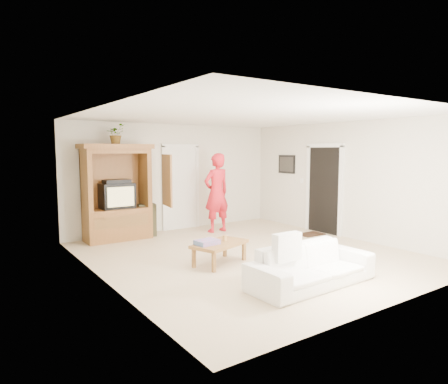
{
  "coord_description": "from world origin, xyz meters",
  "views": [
    {
      "loc": [
        -4.57,
        -5.82,
        1.97
      ],
      "look_at": [
        -0.17,
        0.6,
        1.15
      ],
      "focal_mm": 32.0,
      "sensor_mm": 36.0,
      "label": 1
    }
  ],
  "objects_px": {
    "armoire": "(118,199)",
    "sofa": "(311,266)",
    "man": "(217,193)",
    "coffee_table": "(220,245)"
  },
  "relations": [
    {
      "from": "armoire",
      "to": "sofa",
      "type": "relative_size",
      "value": 1.05
    },
    {
      "from": "man",
      "to": "sofa",
      "type": "height_order",
      "value": "man"
    },
    {
      "from": "man",
      "to": "sofa",
      "type": "relative_size",
      "value": 0.95
    },
    {
      "from": "armoire",
      "to": "coffee_table",
      "type": "relative_size",
      "value": 1.84
    },
    {
      "from": "armoire",
      "to": "sofa",
      "type": "height_order",
      "value": "armoire"
    },
    {
      "from": "sofa",
      "to": "coffee_table",
      "type": "xyz_separation_m",
      "value": [
        -0.49,
        1.67,
        0.04
      ]
    },
    {
      "from": "armoire",
      "to": "coffee_table",
      "type": "xyz_separation_m",
      "value": [
        0.77,
        -2.86,
        -0.58
      ]
    },
    {
      "from": "man",
      "to": "sofa",
      "type": "distance_m",
      "value": 4.17
    },
    {
      "from": "sofa",
      "to": "coffee_table",
      "type": "distance_m",
      "value": 1.74
    },
    {
      "from": "man",
      "to": "coffee_table",
      "type": "bearing_deg",
      "value": 54.14
    }
  ]
}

